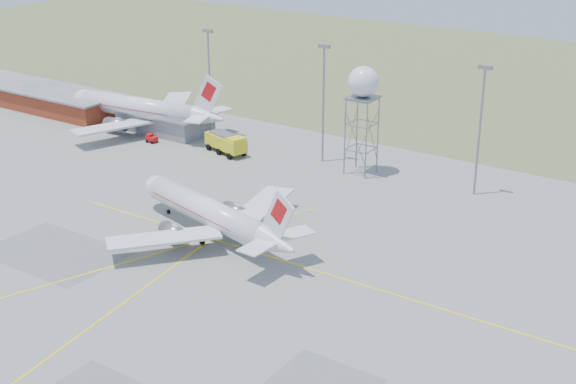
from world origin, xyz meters
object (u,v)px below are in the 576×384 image
Objects in this scene: airliner_main at (211,214)px; airliner_far at (142,109)px; fire_truck at (227,144)px; baggage_tug at (152,139)px; radar_tower at (362,114)px.

airliner_far is (-43.97, 32.49, 0.40)m from airliner_main.
airliner_far is at bearing -170.91° from fire_truck.
airliner_main is at bearing -34.65° from baggage_tug.
radar_tower is at bearing 12.06° from baggage_tug.
airliner_far is at bearing 144.01° from baggage_tug.
airliner_main is 44.61m from baggage_tug.
radar_tower is 42.27m from baggage_tug.
fire_truck is (23.65, -3.27, -2.04)m from airliner_far.
radar_tower is at bearing -83.57° from airliner_main.
radar_tower is 26.66m from fire_truck.
radar_tower is at bearing 27.41° from fire_truck.
fire_truck is 4.68× the size of baggage_tug.
airliner_far is 10.65m from baggage_tug.
airliner_main reaches higher than fire_truck.
baggage_tug is at bearing -22.11° from airliner_main.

